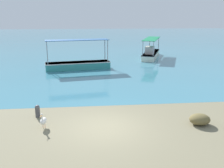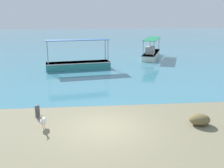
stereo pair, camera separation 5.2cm
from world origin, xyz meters
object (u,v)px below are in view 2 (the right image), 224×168
(pelican, at_px, (43,121))
(fishing_boat_center, at_px, (78,64))
(mooring_bollard, at_px, (37,110))
(fishing_boat_outer, at_px, (151,53))
(net_pile, at_px, (200,119))

(pelican, bearing_deg, fishing_boat_center, 84.95)
(fishing_boat_center, relative_size, mooring_bollard, 9.88)
(mooring_bollard, bearing_deg, fishing_boat_center, 81.87)
(fishing_boat_outer, height_order, mooring_bollard, fishing_boat_outer)
(fishing_boat_outer, xyz_separation_m, net_pile, (-2.59, -20.17, -0.33))
(fishing_boat_outer, relative_size, net_pile, 6.61)
(fishing_boat_center, distance_m, net_pile, 15.46)
(mooring_bollard, height_order, net_pile, mooring_bollard)
(fishing_boat_center, relative_size, fishing_boat_outer, 0.96)
(net_pile, bearing_deg, fishing_boat_center, 114.75)
(pelican, bearing_deg, net_pile, -2.58)
(mooring_bollard, relative_size, net_pile, 0.64)
(pelican, distance_m, mooring_bollard, 1.54)
(fishing_boat_outer, height_order, pelican, fishing_boat_outer)
(fishing_boat_center, relative_size, net_pile, 6.37)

